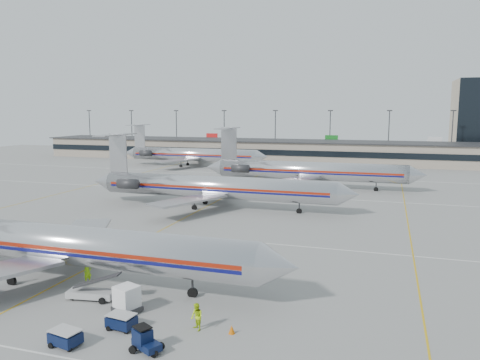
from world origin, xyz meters
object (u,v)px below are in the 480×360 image
at_px(uld_container, 127,299).
at_px(belt_loader, 92,292).
at_px(jet_foreground, 46,242).
at_px(jet_second_row, 211,187).

height_order(uld_container, belt_loader, belt_loader).
distance_m(jet_foreground, belt_loader, 7.84).
bearing_deg(jet_foreground, uld_container, -21.32).
distance_m(jet_foreground, jet_second_row, 33.80).
bearing_deg(belt_loader, uld_container, -26.13).
bearing_deg(jet_foreground, jet_second_row, 85.28).
xyz_separation_m(jet_second_row, uld_container, (7.87, -37.84, -2.29)).
distance_m(jet_second_row, belt_loader, 36.93).
xyz_separation_m(jet_foreground, uld_container, (10.66, -4.16, -2.35)).
bearing_deg(belt_loader, jet_foreground, 147.62).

